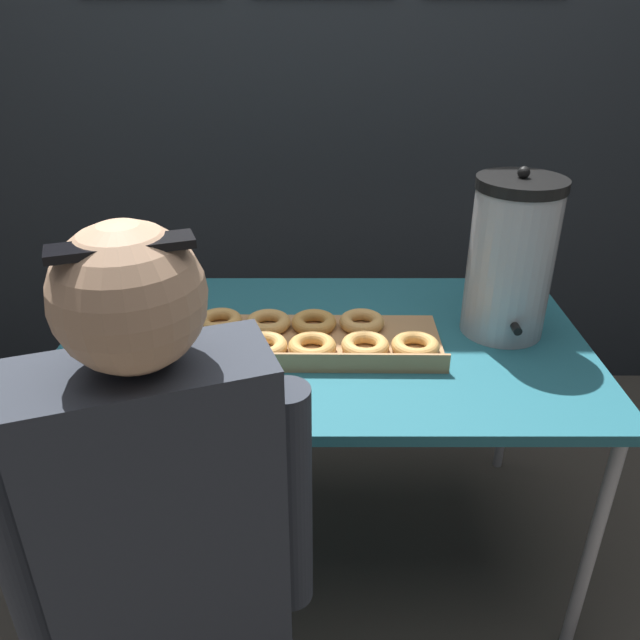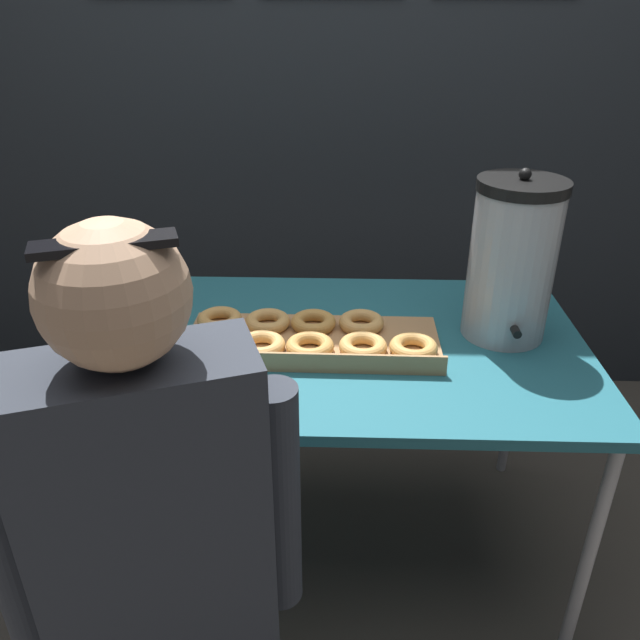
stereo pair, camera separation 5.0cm
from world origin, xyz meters
name	(u,v)px [view 2 (the right image)]	position (x,y,z in m)	size (l,w,h in m)	color
ground_plane	(322,540)	(0.00, 0.00, 0.00)	(12.00, 12.00, 0.00)	#4C473F
back_wall	(332,31)	(0.00, 1.02, 1.43)	(6.00, 0.11, 2.85)	#23282D
folding_table	(323,355)	(0.00, 0.00, 0.69)	(1.38, 0.81, 0.73)	#236675
donut_box	(306,338)	(-0.04, -0.03, 0.76)	(0.67, 0.30, 0.05)	tan
coffee_urn	(512,260)	(0.48, 0.06, 0.94)	(0.22, 0.25, 0.45)	#B7B7BC
cell_phone	(101,391)	(-0.50, -0.26, 0.74)	(0.14, 0.18, 0.01)	black
person_seated	(159,563)	(-0.28, -0.64, 0.62)	(0.51, 0.31, 1.27)	#33332D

